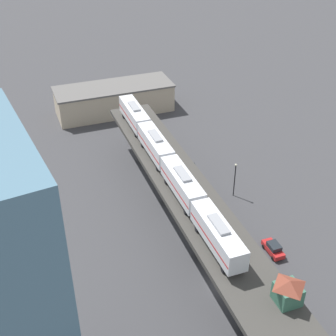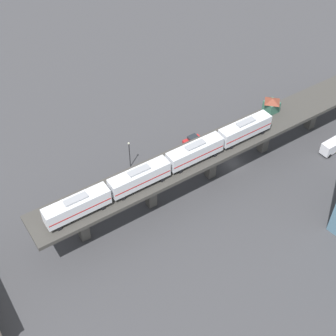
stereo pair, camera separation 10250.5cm
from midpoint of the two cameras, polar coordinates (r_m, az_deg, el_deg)
ground_plane at (r=73.31m, az=-13.84°, el=-15.12°), size 400.00×400.00×0.00m
elevated_viaduct at (r=67.48m, az=-14.72°, el=-11.98°), size 20.48×92.30×8.25m
subway_train at (r=64.66m, az=-30.63°, el=-17.39°), size 9.36×49.73×4.45m
signal_hut at (r=68.51m, az=-7.23°, el=-5.07°), size 3.62×3.62×3.40m
street_car_white at (r=80.12m, az=-36.52°, el=-18.38°), size 3.04×4.74×1.89m
street_car_red at (r=78.69m, az=-19.42°, el=-9.88°), size 2.42×4.61×1.89m
delivery_truck at (r=72.36m, az=5.04°, el=-11.86°), size 3.00×7.39×3.20m
street_lamp at (r=78.24m, az=-31.33°, el=-12.35°), size 0.44×0.44×6.94m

